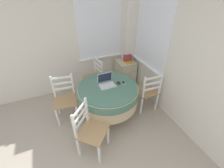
{
  "coord_description": "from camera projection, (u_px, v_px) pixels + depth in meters",
  "views": [
    {
      "loc": [
        0.39,
        -0.49,
        2.38
      ],
      "look_at": [
        1.37,
        1.8,
        0.66
      ],
      "focal_mm": 24.0,
      "sensor_mm": 36.0,
      "label": 1
    }
  ],
  "objects": [
    {
      "name": "laptop",
      "position": [
        106.0,
        83.0,
        2.87
      ],
      "size": [
        0.3,
        0.25,
        0.23
      ],
      "color": "silver",
      "rests_on": "round_dining_table"
    },
    {
      "name": "dining_chair_near_back_window",
      "position": [
        94.0,
        78.0,
        3.62
      ],
      "size": [
        0.47,
        0.48,
        0.94
      ],
      "color": "#A87F51",
      "rests_on": "ground_plane"
    },
    {
      "name": "computer_mouse",
      "position": [
        119.0,
        83.0,
        2.91
      ],
      "size": [
        0.06,
        0.09,
        0.05
      ],
      "color": "black",
      "rests_on": "round_dining_table"
    },
    {
      "name": "book_on_cabinet",
      "position": [
        128.0,
        62.0,
        3.83
      ],
      "size": [
        0.17,
        0.21,
        0.02
      ],
      "color": "gold",
      "rests_on": "corner_cabinet"
    },
    {
      "name": "dining_chair_camera_near",
      "position": [
        90.0,
        131.0,
        2.33
      ],
      "size": [
        0.59,
        0.59,
        0.94
      ],
      "color": "#A87F51",
      "rests_on": "ground_plane"
    },
    {
      "name": "dining_chair_left_flank",
      "position": [
        65.0,
        99.0,
        2.95
      ],
      "size": [
        0.47,
        0.46,
        0.94
      ],
      "color": "#A87F51",
      "rests_on": "ground_plane"
    },
    {
      "name": "cell_phone",
      "position": [
        123.0,
        83.0,
        2.95
      ],
      "size": [
        0.07,
        0.12,
        0.01
      ],
      "color": "#B2B7BC",
      "rests_on": "round_dining_table"
    },
    {
      "name": "corner_cabinet",
      "position": [
        125.0,
        72.0,
        4.09
      ],
      "size": [
        0.47,
        0.51,
        0.66
      ],
      "color": "beige",
      "rests_on": "ground_plane"
    },
    {
      "name": "corner_room_shell",
      "position": [
        112.0,
        54.0,
        2.75
      ],
      "size": [
        4.64,
        4.77,
        2.55
      ],
      "color": "silver",
      "rests_on": "ground_plane"
    },
    {
      "name": "round_dining_table",
      "position": [
        108.0,
        94.0,
        2.93
      ],
      "size": [
        1.19,
        1.19,
        0.72
      ],
      "color": "#4C3D2D",
      "rests_on": "ground_plane"
    },
    {
      "name": "storage_box",
      "position": [
        127.0,
        58.0,
        3.84
      ],
      "size": [
        0.19,
        0.12,
        0.18
      ],
      "color": "#9E3338",
      "rests_on": "corner_cabinet"
    },
    {
      "name": "dining_chair_near_right_window",
      "position": [
        147.0,
        92.0,
        3.15
      ],
      "size": [
        0.45,
        0.43,
        0.94
      ],
      "color": "#A87F51",
      "rests_on": "ground_plane"
    }
  ]
}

